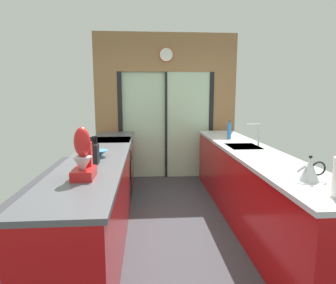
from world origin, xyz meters
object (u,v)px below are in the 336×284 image
oven_range (112,170)px  soap_bottle (229,131)px  mixing_bowl (99,153)px  kettle (310,170)px  knife_block (94,154)px  stand_mixer (83,159)px

oven_range → soap_bottle: 1.89m
mixing_bowl → kettle: bearing=-30.0°
knife_block → kettle: bearing=-21.7°
oven_range → knife_block: 1.65m
knife_block → stand_mixer: bearing=-90.0°
knife_block → stand_mixer: size_ratio=0.65×
soap_bottle → mixing_bowl: bearing=-145.9°
oven_range → stand_mixer: bearing=-89.5°
knife_block → soap_bottle: size_ratio=0.99×
knife_block → kettle: 1.92m
stand_mixer → oven_range: bearing=90.5°
stand_mixer → kettle: size_ratio=1.75×
oven_range → kettle: size_ratio=3.84×
knife_block → soap_bottle: (1.78, 1.52, 0.02)m
mixing_bowl → knife_block: size_ratio=0.68×
stand_mixer → kettle: 1.80m
kettle → soap_bottle: soap_bottle is taller
stand_mixer → soap_bottle: bearing=48.5°
mixing_bowl → kettle: 2.06m
soap_bottle → stand_mixer: bearing=-131.5°
oven_range → stand_mixer: size_ratio=2.19×
mixing_bowl → kettle: (1.78, -1.03, 0.05)m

